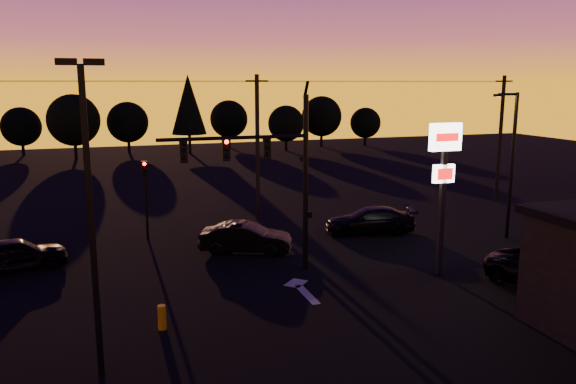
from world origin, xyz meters
name	(u,v)px	position (x,y,z in m)	size (l,w,h in m)	color
ground	(304,305)	(0.00, 0.00, 0.00)	(120.00, 120.00, 0.00)	black
lane_arrow	(302,289)	(0.50, 1.67, 0.01)	(1.20, 3.10, 0.01)	beige
traffic_signal_mast	(271,166)	(-0.10, 3.99, 4.94)	(6.79, 0.52, 8.58)	black
secondary_signal	(146,188)	(-5.00, 11.49, 2.86)	(0.30, 0.31, 4.35)	black
parking_lot_light	(90,200)	(-7.50, -3.00, 5.27)	(1.25, 0.30, 9.14)	black
pylon_sign	(444,166)	(7.00, 1.50, 4.91)	(1.50, 0.28, 6.80)	black
streetlight	(511,159)	(13.91, 5.50, 4.42)	(1.55, 0.35, 8.00)	black
utility_pole_1	(257,147)	(2.00, 14.00, 4.59)	(1.40, 0.26, 9.00)	black
utility_pole_2	(500,138)	(20.00, 14.00, 4.59)	(1.40, 0.26, 9.00)	black
power_wires	(257,81)	(2.00, 14.00, 8.57)	(36.00, 1.22, 0.07)	black
bollard	(162,317)	(-5.46, -0.45, 0.44)	(0.29, 0.29, 0.88)	#CF9706
tree_1	(21,127)	(-16.00, 53.00, 3.43)	(4.54, 4.54, 5.71)	black
tree_2	(73,120)	(-10.00, 48.00, 4.37)	(5.77, 5.78, 7.26)	black
tree_3	(128,122)	(-4.00, 52.00, 3.75)	(4.95, 4.95, 6.22)	black
tree_4	(188,104)	(3.00, 49.00, 5.93)	(4.18, 4.18, 9.50)	black
tree_5	(229,119)	(9.00, 54.00, 3.75)	(4.95, 4.95, 6.22)	black
tree_6	(286,124)	(15.00, 48.00, 3.43)	(4.54, 4.54, 5.71)	black
tree_7	(322,116)	(21.00, 51.00, 4.06)	(5.36, 5.36, 6.74)	black
tree_8	(365,123)	(27.00, 50.00, 3.12)	(4.12, 4.12, 5.19)	black
car_left	(15,254)	(-11.19, 8.10, 0.77)	(1.81, 4.50, 1.53)	black
car_mid	(246,238)	(-0.44, 7.45, 0.76)	(1.61, 4.61, 1.52)	black
car_right	(370,220)	(7.26, 8.90, 0.74)	(2.08, 5.11, 1.48)	black
suv_parked	(553,271)	(10.56, -1.49, 0.74)	(2.45, 5.31, 1.48)	black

